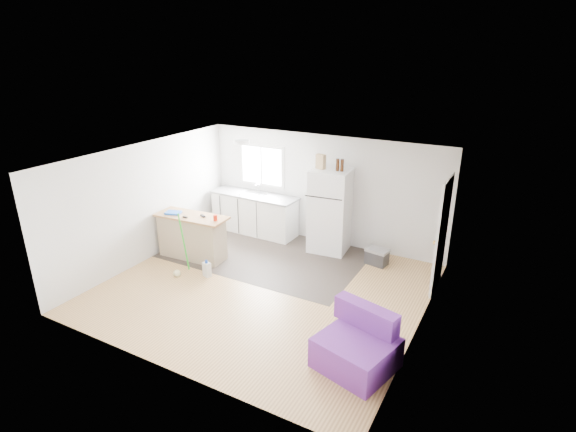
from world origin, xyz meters
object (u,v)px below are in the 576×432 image
Objects in this scene: bottle_left at (338,165)px; blue_tray at (173,213)px; kitchen_cabinets at (255,213)px; refrigerator at (330,211)px; bottle_right at (342,165)px; cooler at (377,256)px; mop at (179,265)px; purple_seat at (358,347)px; peninsula at (192,236)px; red_cup at (215,218)px; cardboard_box at (321,162)px; cleaner_jug at (207,269)px.

blue_tray is at bearing -148.65° from bottle_left.
kitchen_cabinets is 1.98m from refrigerator.
bottle_right reaches higher than refrigerator.
cooler is at bearing -9.79° from bottle_right.
refrigerator is 1.33× the size of mop.
purple_seat reaches higher than cooler.
red_cup reaches higher than peninsula.
peninsula is at bearing -146.23° from bottle_left.
cooler is at bearing -14.82° from refrigerator.
blue_tray is at bearing 176.82° from purple_seat.
cardboard_box is (1.72, -0.12, 1.46)m from kitchen_cabinets.
refrigerator is at bearing 13.71° from cardboard_box.
mop reaches higher than cleaner_jug.
cardboard_box is at bearing 48.01° from red_cup.
red_cup is at bearing -3.08° from peninsula.
mop reaches higher than peninsula.
blue_tray is 1.20× the size of bottle_left.
bottle_right is at bearing 30.78° from blue_tray.
cardboard_box is 1.20× the size of bottle_left.
peninsula is 3.79m from cooler.
blue_tray is 3.48m from bottle_left.
cooler is 1.43× the size of cleaner_jug.
kitchen_cabinets is at bearing 177.51° from bottle_right.
bottle_left is 0.09m from bottle_right.
peninsula is 4.58× the size of cleaner_jug.
mop is 11.14× the size of red_cup.
purple_seat is at bearing -57.07° from cardboard_box.
bottle_left is at bearing 132.91° from purple_seat.
peninsula is 1.34× the size of purple_seat.
refrigerator is 3.72× the size of cooler.
cleaner_jug is 1.48m from blue_tray.
refrigerator is 3.82m from purple_seat.
purple_seat is 4.61× the size of bottle_left.
cardboard_box is (1.33, 2.19, 1.79)m from cleaner_jug.
cardboard_box reaches higher than blue_tray.
red_cup is 0.48× the size of bottle_left.
red_cup is at bearing -81.05° from kitchen_cabinets.
kitchen_cabinets is 1.85m from red_cup.
red_cup is at bearing -138.22° from bottle_left.
cleaner_jug is at bearing -128.93° from bottle_right.
purple_seat is (3.81, -3.34, -0.19)m from kitchen_cabinets.
mop is (-3.15, -2.31, 0.06)m from cooler.
kitchen_cabinets reaches higher than cooler.
red_cup reaches higher than purple_seat.
bottle_left reaches higher than kitchen_cabinets.
cardboard_box is 0.46m from bottle_right.
bottle_left is (1.85, 1.65, 0.92)m from red_cup.
red_cup is 0.48× the size of bottle_right.
red_cup is at bearing 123.79° from cleaner_jug.
cooler is 1.60× the size of cardboard_box.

